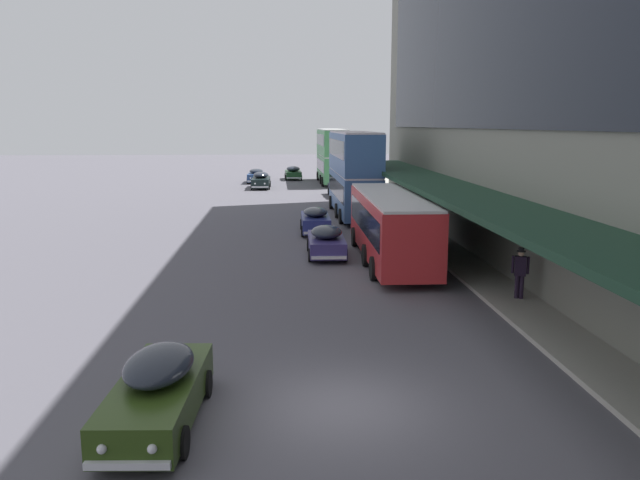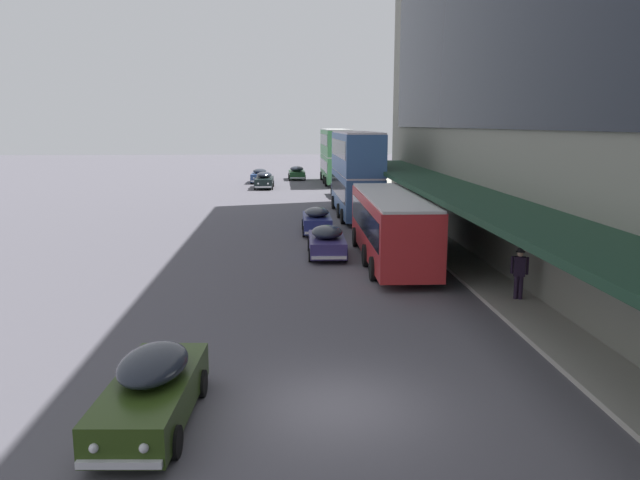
# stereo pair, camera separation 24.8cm
# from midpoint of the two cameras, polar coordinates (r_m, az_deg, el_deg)

# --- Properties ---
(ground) EXTENTS (240.00, 240.00, 0.00)m
(ground) POSITION_cam_midpoint_polar(r_m,az_deg,el_deg) (14.73, 1.48, -15.01)
(ground) COLOR #535059
(transit_bus_kerbside_front) EXTENTS (2.85, 11.34, 3.16)m
(transit_bus_kerbside_front) POSITION_cam_midpoint_polar(r_m,az_deg,el_deg) (29.08, 6.21, 1.52)
(transit_bus_kerbside_front) COLOR red
(transit_bus_kerbside_front) RESTS_ON ground
(transit_bus_kerbside_rear) EXTENTS (2.77, 11.34, 5.84)m
(transit_bus_kerbside_rear) POSITION_cam_midpoint_polar(r_m,az_deg,el_deg) (43.47, 2.94, 6.32)
(transit_bus_kerbside_rear) COLOR #3A609B
(transit_bus_kerbside_rear) RESTS_ON ground
(transit_bus_kerbside_far) EXTENTS (2.86, 11.33, 5.82)m
(transit_bus_kerbside_far) POSITION_cam_midpoint_polar(r_m,az_deg,el_deg) (67.89, 1.00, 7.85)
(transit_bus_kerbside_far) COLOR #4B9B5A
(transit_bus_kerbside_far) RESTS_ON ground
(sedan_trailing_near) EXTENTS (1.98, 4.36, 1.57)m
(sedan_trailing_near) POSITION_cam_midpoint_polar(r_m,az_deg,el_deg) (72.67, -2.57, 6.14)
(sedan_trailing_near) COLOR #1A3F20
(sedan_trailing_near) RESTS_ON ground
(sedan_second_mid) EXTENTS (1.89, 4.35, 1.54)m
(sedan_second_mid) POSITION_cam_midpoint_polar(r_m,az_deg,el_deg) (30.27, 0.36, -0.10)
(sedan_second_mid) COLOR navy
(sedan_second_mid) RESTS_ON ground
(sedan_oncoming_front) EXTENTS (1.92, 4.42, 1.52)m
(sedan_oncoming_front) POSITION_cam_midpoint_polar(r_m,az_deg,el_deg) (69.03, -5.96, 5.86)
(sedan_oncoming_front) COLOR navy
(sedan_oncoming_front) RESTS_ON ground
(sedan_lead_near) EXTENTS (1.77, 4.32, 1.55)m
(sedan_lead_near) POSITION_cam_midpoint_polar(r_m,az_deg,el_deg) (36.74, -0.61, 1.82)
(sedan_lead_near) COLOR navy
(sedan_lead_near) RESTS_ON ground
(sedan_far_back) EXTENTS (2.03, 4.98, 1.53)m
(sedan_far_back) POSITION_cam_midpoint_polar(r_m,az_deg,el_deg) (55.60, 1.76, 4.78)
(sedan_far_back) COLOR black
(sedan_far_back) RESTS_ON ground
(sedan_second_near) EXTENTS (1.91, 5.03, 1.63)m
(sedan_second_near) POSITION_cam_midpoint_polar(r_m,az_deg,el_deg) (63.05, -5.53, 5.46)
(sedan_second_near) COLOR black
(sedan_second_near) RESTS_ON ground
(sedan_trailing_mid) EXTENTS (1.95, 4.75, 1.56)m
(sedan_trailing_mid) POSITION_cam_midpoint_polar(r_m,az_deg,el_deg) (14.15, -15.07, -13.06)
(sedan_trailing_mid) COLOR #2B4114
(sedan_trailing_mid) RESTS_ON ground
(pedestrian_at_kerb) EXTENTS (0.59, 0.36, 1.86)m
(pedestrian_at_kerb) POSITION_cam_midpoint_polar(r_m,az_deg,el_deg) (23.46, 17.54, -2.68)
(pedestrian_at_kerb) COLOR black
(pedestrian_at_kerb) RESTS_ON sidewalk_kerb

